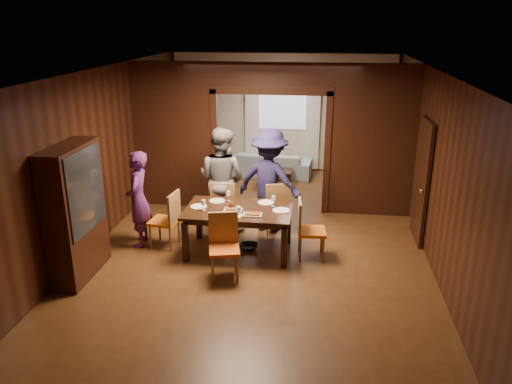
# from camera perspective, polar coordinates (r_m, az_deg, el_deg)

# --- Properties ---
(floor) EXTENTS (9.00, 9.00, 0.00)m
(floor) POSITION_cam_1_polar(r_m,az_deg,el_deg) (8.71, 0.49, -5.67)
(floor) COLOR #4A2A14
(floor) RESTS_ON ground
(ceiling) EXTENTS (5.50, 9.00, 0.02)m
(ceiling) POSITION_cam_1_polar(r_m,az_deg,el_deg) (7.93, 0.55, 13.69)
(ceiling) COLOR silver
(ceiling) RESTS_ON room_walls
(room_walls) EXTENTS (5.52, 9.01, 2.90)m
(room_walls) POSITION_cam_1_polar(r_m,az_deg,el_deg) (10.00, 1.86, 6.76)
(room_walls) COLOR black
(room_walls) RESTS_ON floor
(person_purple) EXTENTS (0.48, 0.65, 1.64)m
(person_purple) POSITION_cam_1_polar(r_m,az_deg,el_deg) (8.53, -13.31, -0.81)
(person_purple) COLOR #522264
(person_purple) RESTS_ON floor
(person_grey) EXTENTS (1.12, 1.01, 1.89)m
(person_grey) POSITION_cam_1_polar(r_m,az_deg,el_deg) (8.94, -3.94, 1.47)
(person_grey) COLOR slate
(person_grey) RESTS_ON floor
(person_navy) EXTENTS (1.36, 1.03, 1.87)m
(person_navy) POSITION_cam_1_polar(r_m,az_deg,el_deg) (8.86, 1.55, 1.28)
(person_navy) COLOR #1D1A42
(person_navy) RESTS_ON floor
(sofa) EXTENTS (2.07, 0.94, 0.59)m
(sofa) POSITION_cam_1_polar(r_m,az_deg,el_deg) (12.22, 1.60, 3.23)
(sofa) COLOR #91ABBF
(sofa) RESTS_ON floor
(serving_bowl) EXTENTS (0.32, 0.32, 0.08)m
(serving_bowl) POSITION_cam_1_polar(r_m,az_deg,el_deg) (8.13, -0.88, -1.43)
(serving_bowl) COLOR black
(serving_bowl) RESTS_ON dining_table
(dining_table) EXTENTS (1.72, 1.07, 0.76)m
(dining_table) POSITION_cam_1_polar(r_m,az_deg,el_deg) (8.20, -1.97, -4.41)
(dining_table) COLOR black
(dining_table) RESTS_ON floor
(coffee_table) EXTENTS (0.80, 0.50, 0.40)m
(coffee_table) POSITION_cam_1_polar(r_m,az_deg,el_deg) (11.41, 2.13, 1.56)
(coffee_table) COLOR black
(coffee_table) RESTS_ON floor
(chair_left) EXTENTS (0.49, 0.49, 0.97)m
(chair_left) POSITION_cam_1_polar(r_m,az_deg,el_deg) (8.50, -10.49, -3.09)
(chair_left) COLOR orange
(chair_left) RESTS_ON floor
(chair_right) EXTENTS (0.48, 0.48, 0.97)m
(chair_right) POSITION_cam_1_polar(r_m,az_deg,el_deg) (8.02, 6.38, -4.28)
(chair_right) COLOR orange
(chair_right) RESTS_ON floor
(chair_far_l) EXTENTS (0.45, 0.45, 0.97)m
(chair_far_l) POSITION_cam_1_polar(r_m,az_deg,el_deg) (8.98, -3.57, -1.54)
(chair_far_l) COLOR orange
(chair_far_l) RESTS_ON floor
(chair_far_r) EXTENTS (0.53, 0.53, 0.97)m
(chair_far_r) POSITION_cam_1_polar(r_m,az_deg,el_deg) (8.94, 2.33, -1.63)
(chair_far_r) COLOR #E14A15
(chair_far_r) RESTS_ON floor
(chair_near) EXTENTS (0.53, 0.53, 0.97)m
(chair_near) POSITION_cam_1_polar(r_m,az_deg,el_deg) (7.38, -3.65, -6.37)
(chair_near) COLOR #C64D12
(chair_near) RESTS_ON floor
(hutch) EXTENTS (0.40, 1.20, 2.00)m
(hutch) POSITION_cam_1_polar(r_m,az_deg,el_deg) (7.71, -19.97, -2.22)
(hutch) COLOR black
(hutch) RESTS_ON floor
(door_right) EXTENTS (0.06, 0.90, 2.10)m
(door_right) POSITION_cam_1_polar(r_m,az_deg,el_deg) (8.91, 18.44, 1.14)
(door_right) COLOR black
(door_right) RESTS_ON floor
(window_far) EXTENTS (1.20, 0.03, 1.30)m
(window_far) POSITION_cam_1_polar(r_m,az_deg,el_deg) (12.47, 3.08, 10.16)
(window_far) COLOR silver
(window_far) RESTS_ON back_wall
(curtain_left) EXTENTS (0.35, 0.06, 2.40)m
(curtain_left) POSITION_cam_1_polar(r_m,az_deg,el_deg) (12.59, -0.42, 8.20)
(curtain_left) COLOR white
(curtain_left) RESTS_ON back_wall
(curtain_right) EXTENTS (0.35, 0.06, 2.40)m
(curtain_right) POSITION_cam_1_polar(r_m,az_deg,el_deg) (12.47, 6.49, 7.97)
(curtain_right) COLOR white
(curtain_right) RESTS_ON back_wall
(plate_left) EXTENTS (0.27, 0.27, 0.01)m
(plate_left) POSITION_cam_1_polar(r_m,az_deg,el_deg) (8.18, -6.57, -1.66)
(plate_left) COLOR silver
(plate_left) RESTS_ON dining_table
(plate_far_l) EXTENTS (0.27, 0.27, 0.01)m
(plate_far_l) POSITION_cam_1_polar(r_m,az_deg,el_deg) (8.41, -4.47, -1.01)
(plate_far_l) COLOR silver
(plate_far_l) RESTS_ON dining_table
(plate_far_r) EXTENTS (0.27, 0.27, 0.01)m
(plate_far_r) POSITION_cam_1_polar(r_m,az_deg,el_deg) (8.31, 1.16, -1.20)
(plate_far_r) COLOR white
(plate_far_r) RESTS_ON dining_table
(plate_right) EXTENTS (0.27, 0.27, 0.01)m
(plate_right) POSITION_cam_1_polar(r_m,az_deg,el_deg) (7.98, 2.88, -2.10)
(plate_right) COLOR white
(plate_right) RESTS_ON dining_table
(plate_near) EXTENTS (0.27, 0.27, 0.01)m
(plate_near) POSITION_cam_1_polar(r_m,az_deg,el_deg) (7.79, -2.55, -2.67)
(plate_near) COLOR white
(plate_near) RESTS_ON dining_table
(platter_a) EXTENTS (0.30, 0.20, 0.04)m
(platter_a) POSITION_cam_1_polar(r_m,az_deg,el_deg) (7.99, -2.64, -2.00)
(platter_a) COLOR gray
(platter_a) RESTS_ON dining_table
(platter_b) EXTENTS (0.30, 0.20, 0.04)m
(platter_b) POSITION_cam_1_polar(r_m,az_deg,el_deg) (7.79, -0.41, -2.54)
(platter_b) COLOR gray
(platter_b) RESTS_ON dining_table
(wineglass_left) EXTENTS (0.08, 0.08, 0.18)m
(wineglass_left) POSITION_cam_1_polar(r_m,az_deg,el_deg) (7.99, -6.01, -1.51)
(wineglass_left) COLOR white
(wineglass_left) RESTS_ON dining_table
(wineglass_far) EXTENTS (0.08, 0.08, 0.18)m
(wineglass_far) POSITION_cam_1_polar(r_m,az_deg,el_deg) (8.39, -3.16, -0.42)
(wineglass_far) COLOR silver
(wineglass_far) RESTS_ON dining_table
(wineglass_right) EXTENTS (0.08, 0.08, 0.18)m
(wineglass_right) POSITION_cam_1_polar(r_m,az_deg,el_deg) (8.13, 2.02, -1.05)
(wineglass_right) COLOR silver
(wineglass_right) RESTS_ON dining_table
(tumbler) EXTENTS (0.07, 0.07, 0.14)m
(tumbler) POSITION_cam_1_polar(r_m,az_deg,el_deg) (7.78, -2.01, -2.16)
(tumbler) COLOR silver
(tumbler) RESTS_ON dining_table
(condiment_jar) EXTENTS (0.08, 0.08, 0.11)m
(condiment_jar) POSITION_cam_1_polar(r_m,az_deg,el_deg) (8.04, -2.85, -1.56)
(condiment_jar) COLOR #4D2412
(condiment_jar) RESTS_ON dining_table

